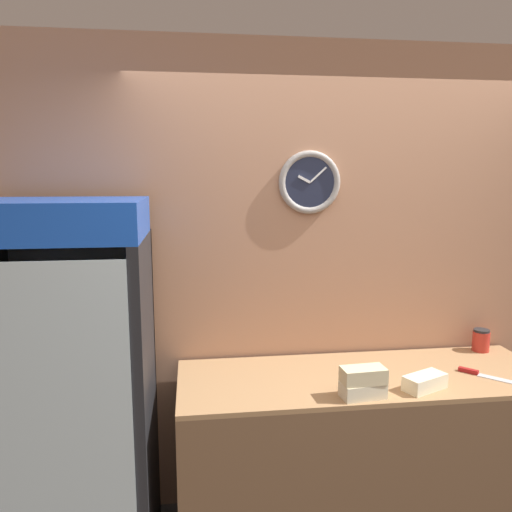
{
  "coord_description": "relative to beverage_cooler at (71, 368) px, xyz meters",
  "views": [
    {
      "loc": [
        -0.9,
        -1.53,
        1.97
      ],
      "look_at": [
        -0.58,
        0.92,
        1.56
      ],
      "focal_mm": 35.0,
      "sensor_mm": 36.0,
      "label": 1
    }
  ],
  "objects": [
    {
      "name": "sandwich_stack_middle",
      "position": [
        1.4,
        -0.29,
        0.01
      ],
      "size": [
        0.22,
        0.12,
        0.07
      ],
      "color": "beige",
      "rests_on": "sandwich_stack_bottom"
    },
    {
      "name": "beverage_cooler",
      "position": [
        0.0,
        0.0,
        0.0
      ],
      "size": [
        0.78,
        0.7,
        1.85
      ],
      "color": "black",
      "rests_on": "ground_plane"
    },
    {
      "name": "sandwich_stack_bottom",
      "position": [
        1.4,
        -0.29,
        -0.07
      ],
      "size": [
        0.22,
        0.13,
        0.07
      ],
      "color": "beige",
      "rests_on": "prep_counter"
    },
    {
      "name": "condiment_jar",
      "position": [
        2.33,
        0.23,
        -0.04
      ],
      "size": [
        0.1,
        0.1,
        0.13
      ],
      "color": "#B72D23",
      "rests_on": "prep_counter"
    },
    {
      "name": "wall_back",
      "position": [
        1.51,
        0.35,
        0.34
      ],
      "size": [
        5.2,
        0.09,
        2.7
      ],
      "color": "#AD7A5B",
      "rests_on": "ground_plane"
    },
    {
      "name": "sandwich_flat_left",
      "position": [
        1.74,
        -0.25,
        -0.07
      ],
      "size": [
        0.24,
        0.19,
        0.07
      ],
      "color": "beige",
      "rests_on": "prep_counter"
    },
    {
      "name": "prep_counter",
      "position": [
        1.51,
        -0.03,
        -0.56
      ],
      "size": [
        1.98,
        0.68,
        0.91
      ],
      "color": "brown",
      "rests_on": "ground_plane"
    },
    {
      "name": "chefs_knife",
      "position": [
        2.13,
        -0.13,
        -0.1
      ],
      "size": [
        0.28,
        0.28,
        0.02
      ],
      "color": "silver",
      "rests_on": "prep_counter"
    }
  ]
}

